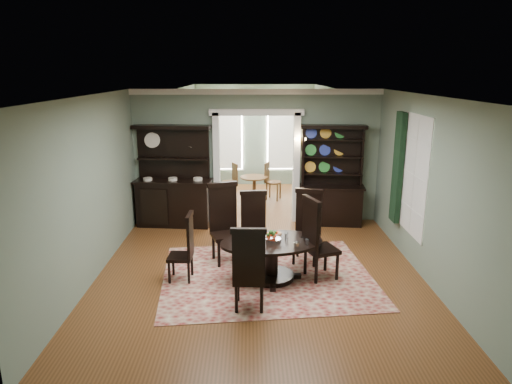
# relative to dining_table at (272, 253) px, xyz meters

# --- Properties ---
(room) EXTENTS (5.51, 6.01, 3.01)m
(room) POSITION_rel_dining_table_xyz_m (-0.20, 0.16, 1.11)
(room) COLOR brown
(room) RESTS_ON ground
(parlor) EXTENTS (3.51, 3.50, 3.01)m
(parlor) POSITION_rel_dining_table_xyz_m (-0.20, 5.65, 1.05)
(parlor) COLOR brown
(parlor) RESTS_ON ground
(doorway_trim) EXTENTS (2.08, 0.25, 2.57)m
(doorway_trim) POSITION_rel_dining_table_xyz_m (-0.20, 3.11, 1.15)
(doorway_trim) COLOR silver
(doorway_trim) RESTS_ON floor
(right_window) EXTENTS (0.15, 1.47, 2.12)m
(right_window) POSITION_rel_dining_table_xyz_m (2.49, 1.04, 1.13)
(right_window) COLOR white
(right_window) RESTS_ON wall_right
(wall_sconce) EXTENTS (0.27, 0.21, 0.21)m
(wall_sconce) POSITION_rel_dining_table_xyz_m (0.75, 2.96, 1.42)
(wall_sconce) COLOR gold
(wall_sconce) RESTS_ON back_wall_right
(rug) EXTENTS (3.74, 3.17, 0.01)m
(rug) POSITION_rel_dining_table_xyz_m (-0.06, 0.11, -0.46)
(rug) COLOR maroon
(rug) RESTS_ON floor
(dining_table) EXTENTS (1.85, 1.81, 0.67)m
(dining_table) POSITION_rel_dining_table_xyz_m (0.00, 0.00, 0.00)
(dining_table) COLOR black
(dining_table) RESTS_ON rug
(centerpiece) EXTENTS (1.24, 0.79, 0.20)m
(centerpiece) POSITION_rel_dining_table_xyz_m (0.03, 0.01, 0.26)
(centerpiece) COLOR silver
(centerpiece) RESTS_ON dining_table
(chair_far_left) EXTENTS (0.66, 0.65, 1.44)m
(chair_far_left) POSITION_rel_dining_table_xyz_m (-0.82, 0.84, 0.29)
(chair_far_left) COLOR black
(chair_far_left) RESTS_ON rug
(chair_far_mid) EXTENTS (0.51, 0.48, 1.28)m
(chair_far_mid) POSITION_rel_dining_table_xyz_m (-0.29, 0.86, 0.21)
(chair_far_mid) COLOR black
(chair_far_mid) RESTS_ON rug
(chair_far_right) EXTENTS (0.60, 0.59, 1.33)m
(chair_far_right) POSITION_rel_dining_table_xyz_m (0.69, 0.80, 0.23)
(chair_far_right) COLOR black
(chair_far_right) RESTS_ON rug
(chair_end_left) EXTENTS (0.42, 0.45, 1.15)m
(chair_end_left) POSITION_rel_dining_table_xyz_m (-1.41, -0.01, 0.14)
(chair_end_left) COLOR black
(chair_end_left) RESTS_ON rug
(chair_end_right) EXTENTS (0.64, 0.66, 1.41)m
(chair_end_right) POSITION_rel_dining_table_xyz_m (0.72, 0.01, 0.27)
(chair_end_right) COLOR black
(chair_end_right) RESTS_ON rug
(chair_near) EXTENTS (0.50, 0.47, 1.30)m
(chair_near) POSITION_rel_dining_table_xyz_m (-0.37, -1.05, 0.22)
(chair_near) COLOR black
(chair_near) RESTS_ON rug
(sideboard) EXTENTS (1.75, 0.76, 2.24)m
(sideboard) POSITION_rel_dining_table_xyz_m (-2.05, 2.85, 0.31)
(sideboard) COLOR black
(sideboard) RESTS_ON floor
(welsh_dresser) EXTENTS (1.48, 0.67, 2.24)m
(welsh_dresser) POSITION_rel_dining_table_xyz_m (1.48, 2.87, 0.34)
(welsh_dresser) COLOR black
(welsh_dresser) RESTS_ON floor
(parlor_table) EXTENTS (0.73, 0.73, 0.68)m
(parlor_table) POSITION_rel_dining_table_xyz_m (-0.24, 4.71, -0.03)
(parlor_table) COLOR #4E3316
(parlor_table) RESTS_ON parlor_floor
(parlor_chair_left) EXTENTS (0.45, 0.45, 0.95)m
(parlor_chair_left) POSITION_rel_dining_table_xyz_m (-0.86, 5.08, 0.04)
(parlor_chair_left) COLOR #4E3316
(parlor_chair_left) RESTS_ON parlor_floor
(parlor_chair_right) EXTENTS (0.47, 0.46, 1.00)m
(parlor_chair_right) POSITION_rel_dining_table_xyz_m (0.22, 4.92, 0.07)
(parlor_chair_right) COLOR #4E3316
(parlor_chair_right) RESTS_ON parlor_floor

